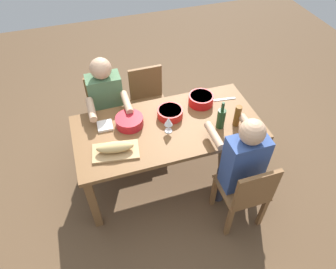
{
  "coord_description": "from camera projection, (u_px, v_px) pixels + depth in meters",
  "views": [
    {
      "loc": [
        0.64,
        2.0,
        2.77
      ],
      "look_at": [
        0.0,
        0.0,
        0.63
      ],
      "focal_mm": 33.23,
      "sensor_mm": 36.0,
      "label": 1
    }
  ],
  "objects": [
    {
      "name": "beer_bottle",
      "position": [
        237.0,
        116.0,
        2.86
      ],
      "size": [
        0.06,
        0.06,
        0.22
      ],
      "primitive_type": "cylinder",
      "color": "brown",
      "rests_on": "dining_table"
    },
    {
      "name": "chair_near_right",
      "position": [
        107.0,
        108.0,
        3.5
      ],
      "size": [
        0.4,
        0.4,
        0.85
      ],
      "color": "brown",
      "rests_on": "ground_plane"
    },
    {
      "name": "fork_far_left",
      "position": [
        213.0,
        137.0,
        2.81
      ],
      "size": [
        0.02,
        0.17,
        0.01
      ],
      "primitive_type": "cube",
      "rotation": [
        0.0,
        0.0,
        -0.02
      ],
      "color": "silver",
      "rests_on": "dining_table"
    },
    {
      "name": "wine_bottle",
      "position": [
        221.0,
        118.0,
        2.84
      ],
      "size": [
        0.08,
        0.08,
        0.29
      ],
      "color": "#193819",
      "rests_on": "dining_table"
    },
    {
      "name": "cutting_board",
      "position": [
        116.0,
        151.0,
        2.69
      ],
      "size": [
        0.43,
        0.28,
        0.02
      ],
      "primitive_type": "cube",
      "rotation": [
        0.0,
        0.0,
        -0.15
      ],
      "color": "tan",
      "rests_on": "dining_table"
    },
    {
      "name": "bread_loaf",
      "position": [
        115.0,
        147.0,
        2.65
      ],
      "size": [
        0.33,
        0.16,
        0.09
      ],
      "primitive_type": "ellipsoid",
      "rotation": [
        0.0,
        0.0,
        -0.15
      ],
      "color": "tan",
      "rests_on": "cutting_board"
    },
    {
      "name": "serving_bowl_fruit",
      "position": [
        129.0,
        121.0,
        2.9
      ],
      "size": [
        0.26,
        0.26,
        0.09
      ],
      "color": "#B21923",
      "rests_on": "dining_table"
    },
    {
      "name": "diner_far_left",
      "position": [
        241.0,
        161.0,
        2.68
      ],
      "size": [
        0.41,
        0.53,
        1.2
      ],
      "color": "#2D2D38",
      "rests_on": "ground_plane"
    },
    {
      "name": "dining_table",
      "position": [
        168.0,
        133.0,
        2.98
      ],
      "size": [
        1.76,
        0.85,
        0.74
      ],
      "color": "brown",
      "rests_on": "ground_plane"
    },
    {
      "name": "napkin_stack",
      "position": [
        105.0,
        126.0,
        2.91
      ],
      "size": [
        0.15,
        0.15,
        0.02
      ],
      "primitive_type": "cube",
      "rotation": [
        0.0,
        0.0,
        -0.04
      ],
      "color": "white",
      "rests_on": "dining_table"
    },
    {
      "name": "serving_bowl_pasta",
      "position": [
        201.0,
        99.0,
        3.11
      ],
      "size": [
        0.25,
        0.25,
        0.1
      ],
      "color": "red",
      "rests_on": "dining_table"
    },
    {
      "name": "wine_glass",
      "position": [
        168.0,
        122.0,
        2.79
      ],
      "size": [
        0.08,
        0.08,
        0.17
      ],
      "color": "silver",
      "rests_on": "dining_table"
    },
    {
      "name": "ground_plane",
      "position": [
        168.0,
        174.0,
        3.45
      ],
      "size": [
        8.0,
        8.0,
        0.0
      ],
      "primitive_type": "plane",
      "color": "brown"
    },
    {
      "name": "serving_bowl_salad",
      "position": [
        170.0,
        112.0,
        2.99
      ],
      "size": [
        0.25,
        0.25,
        0.08
      ],
      "color": "red",
      "rests_on": "dining_table"
    },
    {
      "name": "diner_near_right",
      "position": [
        107.0,
        103.0,
        3.22
      ],
      "size": [
        0.41,
        0.53,
        1.2
      ],
      "color": "#2D2D38",
      "rests_on": "ground_plane"
    },
    {
      "name": "chair_near_center",
      "position": [
        149.0,
        100.0,
        3.6
      ],
      "size": [
        0.4,
        0.4,
        0.85
      ],
      "color": "brown",
      "rests_on": "ground_plane"
    },
    {
      "name": "carving_knife",
      "position": [
        225.0,
        99.0,
        3.19
      ],
      "size": [
        0.23,
        0.05,
        0.01
      ],
      "primitive_type": "cube",
      "rotation": [
        0.0,
        0.0,
        3.02
      ],
      "color": "silver",
      "rests_on": "dining_table"
    },
    {
      "name": "chair_far_left",
      "position": [
        247.0,
        192.0,
        2.71
      ],
      "size": [
        0.4,
        0.4,
        0.85
      ],
      "color": "brown",
      "rests_on": "ground_plane"
    }
  ]
}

